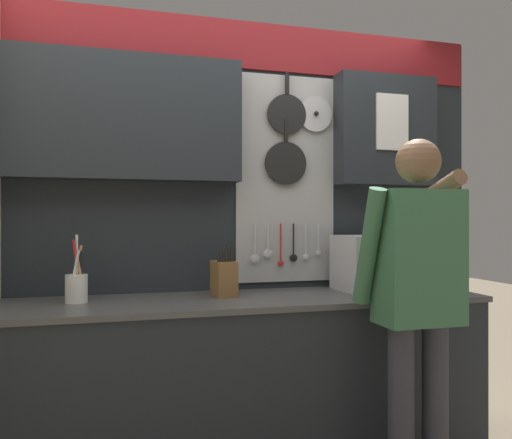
{
  "coord_description": "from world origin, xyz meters",
  "views": [
    {
      "loc": [
        -0.66,
        -2.56,
        1.31
      ],
      "look_at": [
        0.09,
        0.2,
        1.31
      ],
      "focal_mm": 35.0,
      "sensor_mm": 36.0,
      "label": 1
    }
  ],
  "objects_px": {
    "microwave": "(380,263)",
    "utensil_crock": "(77,285)",
    "person": "(417,285)",
    "knife_block": "(224,278)"
  },
  "relations": [
    {
      "from": "microwave",
      "to": "person",
      "type": "bearing_deg",
      "value": -103.04
    },
    {
      "from": "microwave",
      "to": "utensil_crock",
      "type": "relative_size",
      "value": 1.43
    },
    {
      "from": "knife_block",
      "to": "utensil_crock",
      "type": "bearing_deg",
      "value": 179.94
    },
    {
      "from": "knife_block",
      "to": "utensil_crock",
      "type": "relative_size",
      "value": 0.81
    },
    {
      "from": "person",
      "to": "utensil_crock",
      "type": "bearing_deg",
      "value": 159.6
    },
    {
      "from": "utensil_crock",
      "to": "knife_block",
      "type": "bearing_deg",
      "value": -0.06
    },
    {
      "from": "microwave",
      "to": "knife_block",
      "type": "distance_m",
      "value": 0.93
    },
    {
      "from": "microwave",
      "to": "person",
      "type": "relative_size",
      "value": 0.29
    },
    {
      "from": "microwave",
      "to": "knife_block",
      "type": "bearing_deg",
      "value": 179.97
    },
    {
      "from": "microwave",
      "to": "utensil_crock",
      "type": "xyz_separation_m",
      "value": [
        -1.68,
        0.0,
        -0.07
      ]
    }
  ]
}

